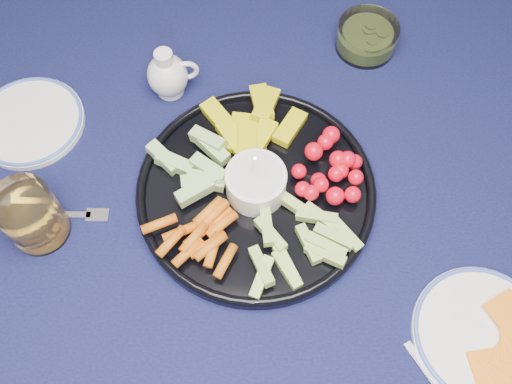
{
  "coord_description": "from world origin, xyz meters",
  "views": [
    {
      "loc": [
        0.02,
        -0.35,
        1.54
      ],
      "look_at": [
        0.0,
        0.05,
        0.76
      ],
      "focal_mm": 40.0,
      "sensor_mm": 36.0,
      "label": 1
    }
  ],
  "objects_px": {
    "cheese_plate": "(484,334)",
    "juice_tumbler": "(33,218)",
    "crudite_platter": "(254,189)",
    "pickle_bowl": "(367,38)",
    "dining_table": "(253,244)",
    "creamer_pitcher": "(168,75)",
    "side_plate_extra": "(30,122)"
  },
  "relations": [
    {
      "from": "creamer_pitcher",
      "to": "cheese_plate",
      "type": "bearing_deg",
      "value": -40.34
    },
    {
      "from": "crudite_platter",
      "to": "side_plate_extra",
      "type": "distance_m",
      "value": 0.4
    },
    {
      "from": "dining_table",
      "to": "cheese_plate",
      "type": "xyz_separation_m",
      "value": [
        0.33,
        -0.16,
        0.1
      ]
    },
    {
      "from": "juice_tumbler",
      "to": "creamer_pitcher",
      "type": "bearing_deg",
      "value": 58.06
    },
    {
      "from": "dining_table",
      "to": "crudite_platter",
      "type": "relative_size",
      "value": 4.51
    },
    {
      "from": "creamer_pitcher",
      "to": "side_plate_extra",
      "type": "bearing_deg",
      "value": -160.74
    },
    {
      "from": "pickle_bowl",
      "to": "cheese_plate",
      "type": "xyz_separation_m",
      "value": [
        0.14,
        -0.51,
        -0.01
      ]
    },
    {
      "from": "pickle_bowl",
      "to": "juice_tumbler",
      "type": "bearing_deg",
      "value": -143.13
    },
    {
      "from": "crudite_platter",
      "to": "creamer_pitcher",
      "type": "distance_m",
      "value": 0.25
    },
    {
      "from": "crudite_platter",
      "to": "side_plate_extra",
      "type": "height_order",
      "value": "crudite_platter"
    },
    {
      "from": "pickle_bowl",
      "to": "juice_tumbler",
      "type": "distance_m",
      "value": 0.63
    },
    {
      "from": "cheese_plate",
      "to": "side_plate_extra",
      "type": "xyz_separation_m",
      "value": [
        -0.7,
        0.32,
        -0.0
      ]
    },
    {
      "from": "crudite_platter",
      "to": "creamer_pitcher",
      "type": "bearing_deg",
      "value": 127.51
    },
    {
      "from": "cheese_plate",
      "to": "juice_tumbler",
      "type": "distance_m",
      "value": 0.66
    },
    {
      "from": "cheese_plate",
      "to": "juice_tumbler",
      "type": "xyz_separation_m",
      "value": [
        -0.64,
        0.14,
        0.03
      ]
    },
    {
      "from": "juice_tumbler",
      "to": "side_plate_extra",
      "type": "xyz_separation_m",
      "value": [
        -0.06,
        0.19,
        -0.04
      ]
    },
    {
      "from": "dining_table",
      "to": "juice_tumbler",
      "type": "relative_size",
      "value": 16.27
    },
    {
      "from": "dining_table",
      "to": "juice_tumbler",
      "type": "bearing_deg",
      "value": -175.75
    },
    {
      "from": "crudite_platter",
      "to": "pickle_bowl",
      "type": "distance_m",
      "value": 0.36
    },
    {
      "from": "dining_table",
      "to": "crudite_platter",
      "type": "bearing_deg",
      "value": 89.38
    },
    {
      "from": "dining_table",
      "to": "cheese_plate",
      "type": "bearing_deg",
      "value": -26.02
    },
    {
      "from": "cheese_plate",
      "to": "creamer_pitcher",
      "type": "bearing_deg",
      "value": 139.66
    },
    {
      "from": "dining_table",
      "to": "pickle_bowl",
      "type": "distance_m",
      "value": 0.42
    },
    {
      "from": "side_plate_extra",
      "to": "crudite_platter",
      "type": "bearing_deg",
      "value": -17.27
    },
    {
      "from": "creamer_pitcher",
      "to": "cheese_plate",
      "type": "xyz_separation_m",
      "value": [
        0.48,
        -0.4,
        -0.03
      ]
    },
    {
      "from": "crudite_platter",
      "to": "cheese_plate",
      "type": "relative_size",
      "value": 1.89
    },
    {
      "from": "dining_table",
      "to": "pickle_bowl",
      "type": "height_order",
      "value": "pickle_bowl"
    },
    {
      "from": "crudite_platter",
      "to": "side_plate_extra",
      "type": "xyz_separation_m",
      "value": [
        -0.38,
        0.12,
        -0.01
      ]
    },
    {
      "from": "crudite_platter",
      "to": "pickle_bowl",
      "type": "xyz_separation_m",
      "value": [
        0.19,
        0.31,
        0.0
      ]
    },
    {
      "from": "dining_table",
      "to": "side_plate_extra",
      "type": "distance_m",
      "value": 0.42
    },
    {
      "from": "pickle_bowl",
      "to": "creamer_pitcher",
      "type": "bearing_deg",
      "value": -161.92
    },
    {
      "from": "dining_table",
      "to": "side_plate_extra",
      "type": "relative_size",
      "value": 9.27
    }
  ]
}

